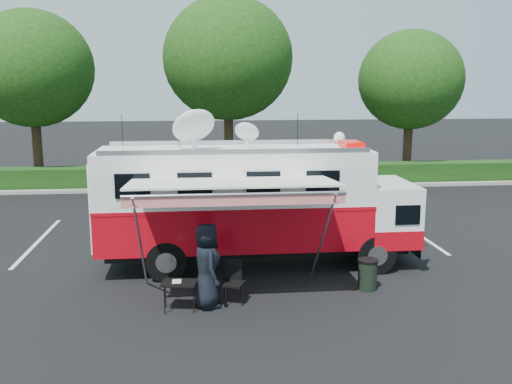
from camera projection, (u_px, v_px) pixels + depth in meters
ground_plane at (258, 265)px, 15.34m from camera, size 120.00×120.00×0.00m
back_border at (252, 79)px, 27.11m from camera, size 60.00×6.14×8.87m
stall_lines at (232, 236)px, 18.21m from camera, size 24.12×5.50×0.01m
command_truck at (255, 202)px, 15.00m from camera, size 8.38×2.31×4.03m
awning at (233, 187)px, 12.42m from camera, size 4.57×2.38×2.77m
person at (208, 306)px, 12.48m from camera, size 0.80×1.03×1.87m
folding_table at (179, 284)px, 12.18m from camera, size 0.83×0.65×0.63m
folding_chair at (233, 277)px, 12.67m from camera, size 0.59×0.63×0.95m
trash_bin at (368, 274)px, 13.45m from camera, size 0.49×0.49×0.73m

